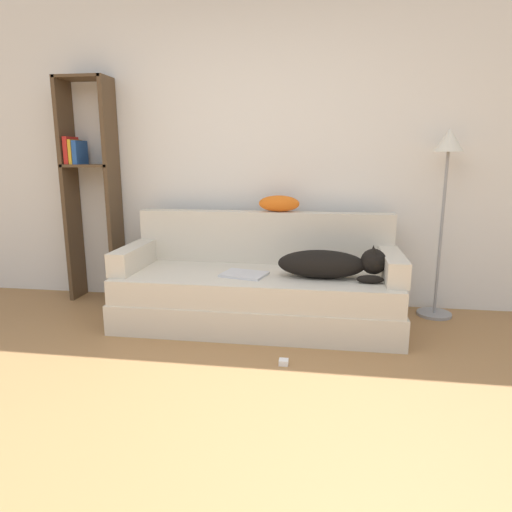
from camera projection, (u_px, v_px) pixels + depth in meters
name	position (u px, v px, depth m)	size (l,w,h in m)	color
ground_plane	(171.00, 460.00, 1.98)	(20.00, 20.00, 0.00)	#9E7042
wall_back	(253.00, 149.00, 3.93)	(7.08, 0.06, 2.70)	silver
couch	(258.00, 298.00, 3.55)	(2.15, 0.86, 0.41)	beige
couch_backrest	(264.00, 237.00, 3.81)	(2.11, 0.15, 0.43)	beige
couch_arm_left	(134.00, 257.00, 3.63)	(0.15, 0.67, 0.18)	beige
couch_arm_right	(392.00, 266.00, 3.34)	(0.15, 0.67, 0.18)	beige
dog	(332.00, 264.00, 3.31)	(0.78, 0.25, 0.25)	black
laptop	(244.00, 274.00, 3.42)	(0.37, 0.31, 0.02)	silver
throw_pillow	(279.00, 204.00, 3.75)	(0.34, 0.14, 0.13)	orange
bookshelf	(90.00, 181.00, 4.02)	(0.45, 0.26, 1.95)	#4C3823
floor_lamp	(446.00, 177.00, 3.53)	(0.28, 0.28, 1.49)	gray
power_adapter	(284.00, 362.00, 2.88)	(0.06, 0.06, 0.03)	white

